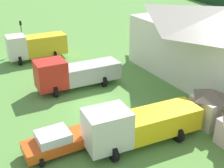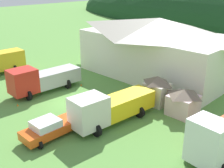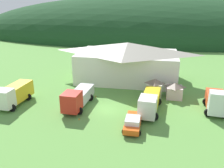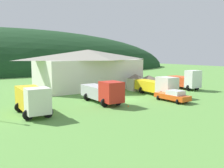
{
  "view_description": "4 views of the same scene",
  "coord_description": "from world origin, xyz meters",
  "views": [
    {
      "loc": [
        20.51,
        -9.73,
        12.74
      ],
      "look_at": [
        -0.64,
        2.13,
        1.4
      ],
      "focal_mm": 47.37,
      "sensor_mm": 36.0,
      "label": 1
    },
    {
      "loc": [
        22.09,
        -15.39,
        12.4
      ],
      "look_at": [
        3.01,
        3.85,
        1.89
      ],
      "focal_mm": 44.54,
      "sensor_mm": 36.0,
      "label": 2
    },
    {
      "loc": [
        6.96,
        -31.89,
        15.63
      ],
      "look_at": [
        0.04,
        4.52,
        2.4
      ],
      "focal_mm": 38.93,
      "sensor_mm": 36.0,
      "label": 3
    },
    {
      "loc": [
        -21.91,
        -28.08,
        6.78
      ],
      "look_at": [
        -1.59,
        1.69,
        2.27
      ],
      "focal_mm": 39.21,
      "sensor_mm": 36.0,
      "label": 4
    }
  ],
  "objects": [
    {
      "name": "traffic_light_west",
      "position": [
        -17.97,
        -1.61,
        2.51
      ],
      "size": [
        0.2,
        0.32,
        4.08
      ],
      "color": "#4C4C51",
      "rests_on": "ground"
    },
    {
      "name": "flatbed_truck_yellow",
      "position": [
        6.3,
        0.16,
        1.61
      ],
      "size": [
        3.49,
        8.65,
        3.18
      ],
      "rotation": [
        0.0,
        0.0,
        -1.65
      ],
      "color": "silver",
      "rests_on": "ground"
    },
    {
      "name": "crane_truck_red",
      "position": [
        -4.32,
        -0.14,
        1.61
      ],
      "size": [
        3.37,
        8.38,
        3.19
      ],
      "rotation": [
        0.0,
        0.0,
        -1.61
      ],
      "color": "red",
      "rests_on": "ground"
    },
    {
      "name": "traffic_cone_near_pickup",
      "position": [
        -2.9,
        -3.93,
        0.0
      ],
      "size": [
        0.36,
        0.36,
        0.54
      ],
      "primitive_type": "cone",
      "color": "orange",
      "rests_on": "ground"
    },
    {
      "name": "traffic_cone_mid_row",
      "position": [
        -2.67,
        4.25,
        0.0
      ],
      "size": [
        0.36,
        0.36,
        0.51
      ],
      "primitive_type": "cone",
      "color": "orange",
      "rests_on": "ground"
    },
    {
      "name": "play_shed_cream",
      "position": [
        6.85,
        6.5,
        1.58
      ],
      "size": [
        2.57,
        2.19,
        3.06
      ],
      "color": "beige",
      "rests_on": "ground"
    },
    {
      "name": "heavy_rig_striped",
      "position": [
        -14.15,
        -0.98,
        1.78
      ],
      "size": [
        3.35,
        7.07,
        3.25
      ],
      "rotation": [
        0.0,
        0.0,
        -1.62
      ],
      "color": "silver",
      "rests_on": "ground"
    },
    {
      "name": "ground_plane",
      "position": [
        0.0,
        0.0,
        0.0
      ],
      "size": [
        200.0,
        200.0,
        0.0
      ],
      "primitive_type": "plane",
      "color": "#5B9342"
    },
    {
      "name": "service_pickup_orange",
      "position": [
        4.49,
        -4.73,
        0.83
      ],
      "size": [
        2.38,
        5.32,
        1.66
      ],
      "rotation": [
        0.0,
        0.0,
        -1.57
      ],
      "color": "#E75519",
      "rests_on": "ground"
    }
  ]
}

